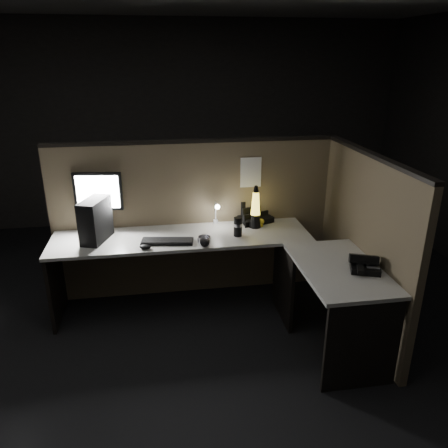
{
  "coord_description": "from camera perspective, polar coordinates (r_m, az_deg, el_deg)",
  "views": [
    {
      "loc": [
        -0.34,
        -3.01,
        2.24
      ],
      "look_at": [
        0.19,
        0.35,
        0.92
      ],
      "focal_mm": 35.0,
      "sensor_mm": 36.0,
      "label": 1
    }
  ],
  "objects": [
    {
      "name": "mouse",
      "position": [
        3.7,
        -10.27,
        -2.94
      ],
      "size": [
        0.12,
        0.1,
        0.04
      ],
      "primitive_type": "ellipsoid",
      "rotation": [
        0.0,
        0.0,
        -0.41
      ],
      "color": "black",
      "rests_on": "desk"
    },
    {
      "name": "pinned_paper",
      "position": [
        4.13,
        3.52,
        6.74
      ],
      "size": [
        0.2,
        0.0,
        0.28
      ],
      "primitive_type": "cube",
      "color": "white",
      "rests_on": "partition_back"
    },
    {
      "name": "partition_back",
      "position": [
        4.23,
        -3.82,
        0.5
      ],
      "size": [
        2.66,
        0.06,
        1.5
      ],
      "primitive_type": "cube",
      "color": "brown",
      "rests_on": "ground"
    },
    {
      "name": "partition_right",
      "position": [
        3.83,
        17.67,
        -2.73
      ],
      "size": [
        0.06,
        1.66,
        1.5
      ],
      "primitive_type": "cube",
      "color": "brown",
      "rests_on": "ground"
    },
    {
      "name": "pc_tower",
      "position": [
        3.91,
        -16.44,
        0.5
      ],
      "size": [
        0.27,
        0.39,
        0.37
      ],
      "primitive_type": "cube",
      "rotation": [
        0.0,
        0.0,
        -0.34
      ],
      "color": "black",
      "rests_on": "desk"
    },
    {
      "name": "monitor",
      "position": [
        4.07,
        -16.07,
        3.5
      ],
      "size": [
        0.43,
        0.18,
        0.55
      ],
      "rotation": [
        0.0,
        0.0,
        -0.14
      ],
      "color": "black",
      "rests_on": "desk"
    },
    {
      "name": "travel_mug",
      "position": [
        3.87,
        1.82,
        -0.37
      ],
      "size": [
        0.08,
        0.08,
        0.17
      ],
      "primitive_type": "cylinder",
      "color": "black",
      "rests_on": "desk"
    },
    {
      "name": "keyboard",
      "position": [
        3.79,
        -7.41,
        -2.28
      ],
      "size": [
        0.46,
        0.21,
        0.02
      ],
      "primitive_type": "cube",
      "rotation": [
        0.0,
        0.0,
        -0.16
      ],
      "color": "black",
      "rests_on": "desk"
    },
    {
      "name": "lava_lamp",
      "position": [
        4.06,
        4.13,
        1.8
      ],
      "size": [
        0.11,
        0.11,
        0.4
      ],
      "color": "black",
      "rests_on": "desk"
    },
    {
      "name": "desk",
      "position": [
        3.7,
        0.03,
        -5.46
      ],
      "size": [
        2.6,
        1.6,
        0.73
      ],
      "color": "#ABA9A1",
      "rests_on": "ground"
    },
    {
      "name": "organizer",
      "position": [
        4.25,
        4.04,
        1.03
      ],
      "size": [
        0.35,
        0.34,
        0.21
      ],
      "rotation": [
        0.0,
        0.0,
        0.39
      ],
      "color": "black",
      "rests_on": "desk"
    },
    {
      "name": "figurine",
      "position": [
        4.12,
        4.89,
        0.32
      ],
      "size": [
        0.06,
        0.06,
        0.06
      ],
      "primitive_type": "sphere",
      "color": "gold",
      "rests_on": "desk"
    },
    {
      "name": "floor",
      "position": [
        3.77,
        -2.14,
        -15.29
      ],
      "size": [
        6.0,
        6.0,
        0.0
      ],
      "primitive_type": "plane",
      "color": "black",
      "rests_on": "ground"
    },
    {
      "name": "room_shell",
      "position": [
        3.09,
        -2.54,
        9.63
      ],
      "size": [
        6.0,
        6.0,
        6.0
      ],
      "color": "silver",
      "rests_on": "ground"
    },
    {
      "name": "desk_phone",
      "position": [
        3.44,
        17.86,
        -5.02
      ],
      "size": [
        0.26,
        0.26,
        0.13
      ],
      "rotation": [
        0.0,
        0.0,
        -0.36
      ],
      "color": "black",
      "rests_on": "desk"
    },
    {
      "name": "clip_lamp",
      "position": [
        4.1,
        -0.99,
        1.59
      ],
      "size": [
        0.04,
        0.18,
        0.23
      ],
      "color": "white",
      "rests_on": "desk"
    },
    {
      "name": "steel_mug",
      "position": [
        3.68,
        -2.58,
        -2.3
      ],
      "size": [
        0.15,
        0.15,
        0.09
      ],
      "primitive_type": "imported",
      "rotation": [
        0.0,
        0.0,
        0.32
      ],
      "color": "#B6B6BD",
      "rests_on": "desk"
    }
  ]
}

